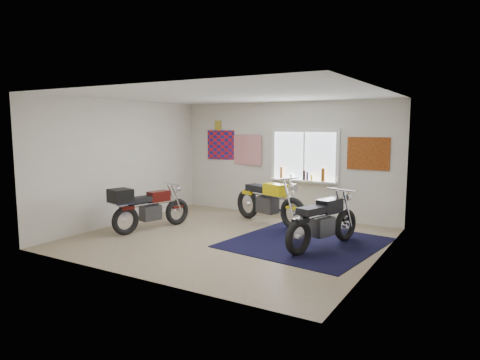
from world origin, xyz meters
The scene contains 10 objects.
ground centered at (0.00, 0.00, 0.00)m, with size 5.50×5.50×0.00m, color #9E896B.
room_shell centered at (0.00, 0.00, 1.64)m, with size 5.50×5.50×5.50m.
navy_rug centered at (1.37, 0.44, 0.01)m, with size 2.50×2.60×0.01m, color black.
window_assembly centered at (0.50, 2.47, 1.37)m, with size 1.66×0.17×1.26m.
oil_bottles centered at (0.58, 2.40, 1.03)m, with size 1.11×0.09×0.30m.
flag_display centered at (-1.90, 2.48, 2.15)m, with size 1.60×0.10×1.17m.
triumph_poster centered at (1.95, 2.48, 1.55)m, with size 0.90×0.03×0.70m, color #A54C14.
yellow_triumph centered at (0.08, 1.50, 0.47)m, with size 2.04×0.90×1.07m.
black_chrome_bike centered at (1.75, 0.31, 0.44)m, with size 0.79×1.91×1.01m.
maroon_tourer centered at (-1.79, -0.36, 0.49)m, with size 0.81×1.83×0.94m.
Camera 1 is at (4.24, -6.76, 2.14)m, focal length 32.00 mm.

